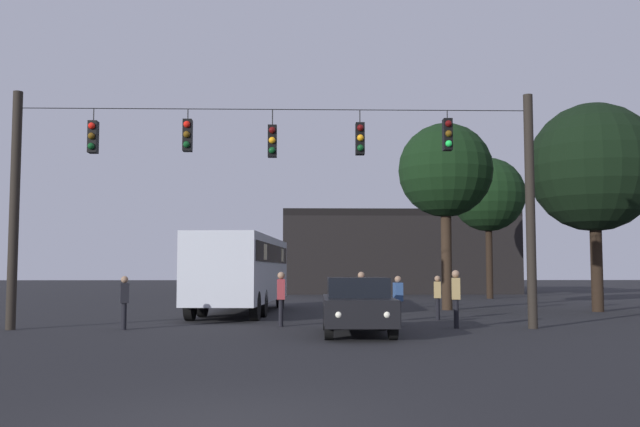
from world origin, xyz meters
TOP-DOWN VIEW (x-y plane):
  - ground_plane at (0.00, 24.50)m, footprint 168.00×168.00m
  - overhead_signal_span at (-0.02, 12.83)m, footprint 15.46×0.44m
  - city_bus at (-1.57, 20.48)m, footprint 3.31×11.16m
  - car_near_right at (2.29, 11.06)m, footprint 1.89×4.37m
  - pedestrian_crossing_left at (-4.34, 12.81)m, footprint 0.34×0.42m
  - pedestrian_crossing_center at (2.71, 14.83)m, footprint 0.27×0.38m
  - pedestrian_crossing_right at (3.76, 13.88)m, footprint 0.28×0.39m
  - pedestrian_near_bus at (5.49, 16.55)m, footprint 0.31×0.40m
  - pedestrian_trailing at (5.38, 13.06)m, footprint 0.29×0.39m
  - pedestrian_far_side at (0.17, 13.82)m, footprint 0.24×0.36m
  - corner_building at (7.87, 45.67)m, footprint 16.74×8.48m
  - tree_left_silhouette at (12.02, 34.47)m, footprint 4.43×4.43m
  - tree_behind_building at (12.98, 21.17)m, footprint 5.36×5.36m
  - tree_right_far at (7.04, 22.59)m, footprint 4.09×4.09m

SIDE VIEW (x-z plane):
  - ground_plane at x=0.00m, z-range 0.00..0.00m
  - car_near_right at x=2.29m, z-range 0.04..1.56m
  - pedestrian_near_bus at x=5.49m, z-range 0.09..1.61m
  - pedestrian_crossing_right at x=3.76m, z-range 0.09..1.62m
  - pedestrian_crossing_left at x=-4.34m, z-range 0.09..1.64m
  - pedestrian_crossing_center at x=2.71m, z-range 0.11..1.77m
  - pedestrian_far_side at x=0.17m, z-range 0.11..1.77m
  - pedestrian_trailing at x=5.38m, z-range 0.12..1.83m
  - city_bus at x=-1.57m, z-range 0.37..3.37m
  - corner_building at x=7.87m, z-range 0.00..5.97m
  - overhead_signal_span at x=-0.02m, z-range 0.70..7.68m
  - tree_behind_building at x=12.98m, z-range 1.63..10.30m
  - tree_right_far at x=7.04m, z-range 1.95..10.03m
  - tree_left_silhouette at x=12.02m, z-range 1.97..10.41m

